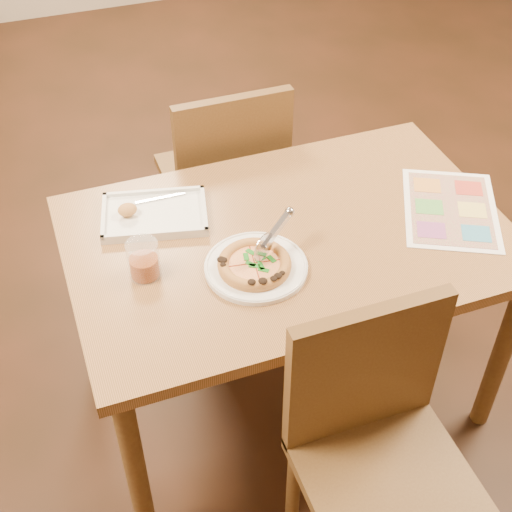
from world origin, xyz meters
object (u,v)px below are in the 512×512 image
object	(u,v)px
dining_table	(288,255)
appetizer_tray	(153,215)
chair_near	(377,427)
chair_far	(227,166)
glass_tumbler	(144,262)
menu	(451,209)
pizza_cutter	(272,235)
pizza	(254,264)
plate	(256,267)

from	to	relation	value
dining_table	appetizer_tray	xyz separation A→B (m)	(-0.36, 0.21, 0.10)
dining_table	appetizer_tray	bearing A→B (deg)	149.72
dining_table	chair_near	world-z (taller)	chair_near
chair_far	appetizer_tray	world-z (taller)	chair_far
chair_far	glass_tumbler	world-z (taller)	chair_far
chair_far	menu	world-z (taller)	chair_far
glass_tumbler	menu	world-z (taller)	glass_tumbler
chair_far	menu	xyz separation A→B (m)	(0.51, -0.66, 0.16)
chair_far	pizza_cutter	bearing A→B (deg)	82.80
chair_far	menu	distance (m)	0.85
menu	pizza	bearing A→B (deg)	-175.43
dining_table	pizza	xyz separation A→B (m)	(-0.15, -0.11, 0.11)
menu	pizza_cutter	bearing A→B (deg)	-177.88
chair_near	menu	distance (m)	0.76
dining_table	pizza_cutter	bearing A→B (deg)	-135.97
plate	pizza	size ratio (longest dim) A/B	1.40
chair_near	dining_table	bearing A→B (deg)	90.00
dining_table	pizza	distance (m)	0.22
chair_near	pizza	world-z (taller)	chair_near
appetizer_tray	menu	xyz separation A→B (m)	(0.87, -0.27, -0.01)
appetizer_tray	pizza_cutter	bearing A→B (deg)	-47.05
plate	pizza	xyz separation A→B (m)	(-0.01, -0.01, 0.02)
appetizer_tray	menu	distance (m)	0.91
pizza	appetizer_tray	world-z (taller)	appetizer_tray
plate	chair_far	bearing A→B (deg)	78.59
chair_near	pizza_cutter	bearing A→B (deg)	99.48
chair_near	pizza_cutter	distance (m)	0.58
chair_far	pizza	bearing A→B (deg)	78.18
plate	pizza	world-z (taller)	pizza
pizza	glass_tumbler	bearing A→B (deg)	162.76
chair_near	chair_far	bearing A→B (deg)	90.00
appetizer_tray	dining_table	bearing A→B (deg)	-30.28
menu	chair_far	bearing A→B (deg)	127.58
chair_near	pizza	bearing A→B (deg)	107.09
plate	pizza_cutter	distance (m)	0.10
pizza_cutter	appetizer_tray	bearing A→B (deg)	99.87
glass_tumbler	plate	bearing A→B (deg)	-15.89
dining_table	chair_far	size ratio (longest dim) A/B	2.77
glass_tumbler	appetizer_tray	bearing A→B (deg)	71.48
pizza_cutter	dining_table	bearing A→B (deg)	10.95
chair_far	appetizer_tray	xyz separation A→B (m)	(-0.36, -0.39, 0.16)
chair_near	pizza_cutter	size ratio (longest dim) A/B	3.23
plate	appetizer_tray	xyz separation A→B (m)	(-0.22, 0.32, 0.00)
appetizer_tray	menu	size ratio (longest dim) A/B	0.90
dining_table	pizza_cutter	world-z (taller)	pizza_cutter
chair_far	glass_tumbler	bearing A→B (deg)	54.98
chair_far	chair_near	bearing A→B (deg)	90.00
chair_near	appetizer_tray	size ratio (longest dim) A/B	1.33
plate	appetizer_tray	distance (m)	0.39
dining_table	chair_near	bearing A→B (deg)	-90.00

